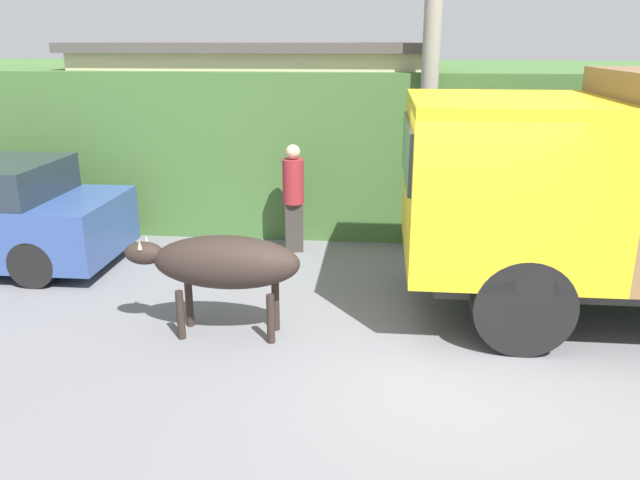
# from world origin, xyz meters

# --- Properties ---
(ground_plane) EXTENTS (60.00, 60.00, 0.00)m
(ground_plane) POSITION_xyz_m (0.00, 0.00, 0.00)
(ground_plane) COLOR slate
(hillside_embankment) EXTENTS (32.00, 6.44, 2.75)m
(hillside_embankment) POSITION_xyz_m (0.00, 7.10, 1.38)
(hillside_embankment) COLOR #426B33
(hillside_embankment) RESTS_ON ground_plane
(building_backdrop) EXTENTS (6.28, 2.70, 3.19)m
(building_backdrop) POSITION_xyz_m (-2.99, 5.41, 1.61)
(building_backdrop) COLOR #C6B793
(building_backdrop) RESTS_ON ground_plane
(brown_cow) EXTENTS (2.00, 0.61, 1.18)m
(brown_cow) POSITION_xyz_m (-2.41, 0.31, 0.87)
(brown_cow) COLOR #2D231E
(brown_cow) RESTS_ON ground_plane
(pedestrian_on_hill) EXTENTS (0.40, 0.40, 1.72)m
(pedestrian_on_hill) POSITION_xyz_m (-2.03, 3.32, 0.95)
(pedestrian_on_hill) COLOR #38332D
(pedestrian_on_hill) RESTS_ON ground_plane
(utility_pole) EXTENTS (0.90, 0.27, 5.50)m
(utility_pole) POSITION_xyz_m (0.01, 3.72, 2.85)
(utility_pole) COLOR gray
(utility_pole) RESTS_ON ground_plane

